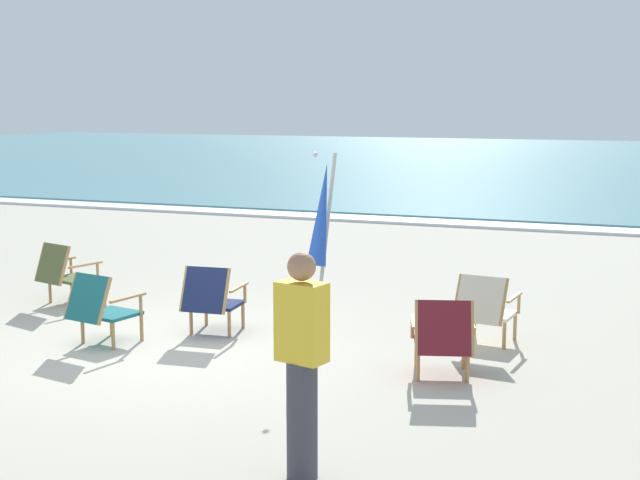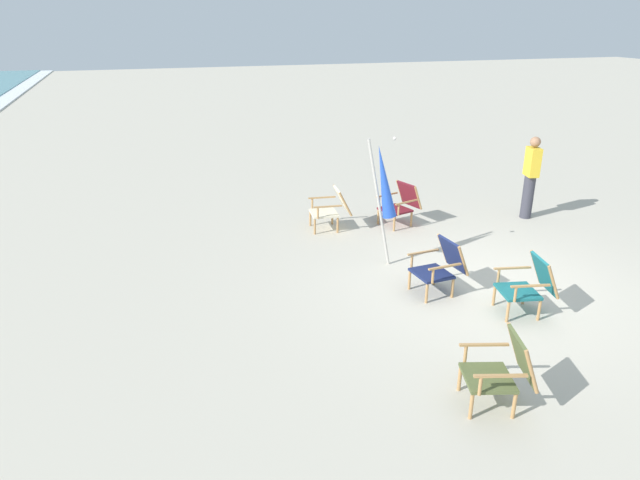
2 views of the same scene
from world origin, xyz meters
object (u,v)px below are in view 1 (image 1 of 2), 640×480
Objects in this scene: beach_chair_far_center at (485,308)px; umbrella_furled_blue at (322,216)px; beach_chair_back_left at (443,337)px; beach_chair_front_left at (64,272)px; beach_chair_mid_center at (101,307)px; person_near_chairs at (302,364)px; beach_chair_back_right at (212,298)px.

beach_chair_far_center is 2.06m from umbrella_furled_blue.
beach_chair_front_left is (-5.36, 1.36, 0.00)m from beach_chair_back_left.
beach_chair_mid_center reaches higher than beach_chair_far_center.
person_near_chairs reaches higher than beach_chair_back_left.
beach_chair_front_left is 3.82m from umbrella_furled_blue.
beach_chair_front_left reaches higher than beach_chair_mid_center.
beach_chair_far_center is at bearing 81.92° from person_near_chairs.
beach_chair_back_left is 2.93m from beach_chair_back_right.
beach_chair_back_right is 1.01× the size of beach_chair_far_center.
beach_chair_mid_center is at bearing 144.16° from person_near_chairs.
umbrella_furled_blue is 1.29× the size of person_near_chairs.
beach_chair_back_left is 5.53m from beach_chair_front_left.
beach_chair_far_center is (2.99, 0.66, -0.00)m from beach_chair_back_right.
beach_chair_far_center is at bearing -0.08° from beach_chair_front_left.
umbrella_furled_blue is (-1.67, 1.13, 0.94)m from beach_chair_back_left.
beach_chair_back_left reaches higher than beach_chair_far_center.
beach_chair_back_left is at bearing -96.30° from beach_chair_far_center.
beach_chair_back_left is 2.62m from person_near_chairs.
beach_chair_back_right is 3.06m from beach_chair_far_center.
beach_chair_far_center is at bearing 20.88° from beach_chair_mid_center.
beach_chair_mid_center is (-0.91, -0.83, 0.00)m from beach_chair_back_right.
beach_chair_mid_center is at bearing -148.82° from umbrella_furled_blue.
umbrella_furled_blue reaches higher than person_near_chairs.
person_near_chairs is at bearing -98.08° from beach_chair_far_center.
beach_chair_back_right is 1.24m from beach_chair_mid_center.
umbrella_furled_blue reaches higher than beach_chair_mid_center.
beach_chair_far_center is 0.38× the size of umbrella_furled_blue.
beach_chair_back_right is at bearing 166.24° from beach_chair_back_left.
beach_chair_front_left is 2.19m from beach_chair_mid_center.
beach_chair_front_left is at bearing 165.74° from beach_chair_back_left.
beach_chair_back_left reaches higher than beach_chair_back_right.
person_near_chairs is (1.26, -3.68, -0.53)m from umbrella_furled_blue.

